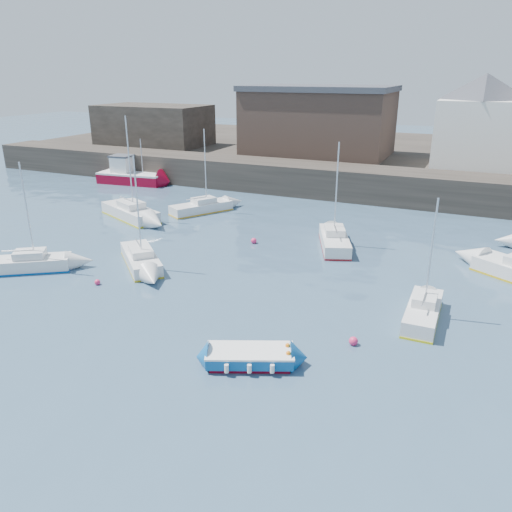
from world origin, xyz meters
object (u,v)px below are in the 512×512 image
at_px(sailboat_f, 334,240).
at_px(buoy_far, 254,243).
at_px(fishing_boat, 130,175).
at_px(buoy_mid, 353,345).
at_px(sailboat_a, 27,263).
at_px(sailboat_c, 423,311).
at_px(sailboat_h, 202,207).
at_px(buoy_near, 98,285).
at_px(sailboat_b, 141,259).
at_px(blue_dinghy, 250,356).
at_px(sailboat_e, 130,212).

relative_size(sailboat_f, buoy_far, 17.44).
xyz_separation_m(fishing_boat, sailboat_f, (26.94, -11.77, -0.45)).
height_order(sailboat_f, buoy_mid, sailboat_f).
distance_m(sailboat_a, sailboat_c, 23.94).
bearing_deg(sailboat_h, buoy_near, -81.69).
distance_m(sailboat_a, sailboat_f, 20.63).
distance_m(sailboat_f, buoy_mid, 13.76).
relative_size(fishing_boat, sailboat_f, 1.06).
bearing_deg(buoy_near, sailboat_a, -179.80).
relative_size(sailboat_c, sailboat_h, 0.86).
relative_size(sailboat_b, buoy_mid, 17.11).
bearing_deg(sailboat_a, buoy_mid, -1.75).
height_order(sailboat_b, buoy_mid, sailboat_b).
bearing_deg(buoy_mid, buoy_far, 131.89).
relative_size(sailboat_b, buoy_near, 21.12).
relative_size(sailboat_c, buoy_far, 14.80).
height_order(sailboat_f, sailboat_h, sailboat_f).
xyz_separation_m(fishing_boat, sailboat_h, (13.51, -7.46, -0.49)).
distance_m(blue_dinghy, buoy_far, 16.18).
bearing_deg(sailboat_a, blue_dinghy, -13.26).
height_order(blue_dinghy, sailboat_e, sailboat_e).
distance_m(sailboat_b, sailboat_e, 11.57).
bearing_deg(fishing_boat, buoy_mid, -38.15).
bearing_deg(fishing_boat, sailboat_c, -31.46).
distance_m(sailboat_b, buoy_mid, 15.69).
height_order(sailboat_e, sailboat_f, sailboat_e).
xyz_separation_m(sailboat_h, buoy_far, (7.80, -5.92, -0.47)).
bearing_deg(blue_dinghy, sailboat_c, 49.25).
bearing_deg(sailboat_c, buoy_mid, -124.13).
height_order(fishing_boat, buoy_mid, fishing_boat).
distance_m(blue_dinghy, buoy_near, 12.57).
xyz_separation_m(sailboat_a, buoy_mid, (21.10, -0.64, -0.48)).
relative_size(blue_dinghy, buoy_near, 12.00).
height_order(sailboat_a, sailboat_b, sailboat_b).
height_order(fishing_boat, sailboat_h, sailboat_h).
height_order(fishing_boat, sailboat_f, sailboat_f).
relative_size(blue_dinghy, sailboat_e, 0.48).
xyz_separation_m(sailboat_b, buoy_mid, (15.08, -4.32, -0.47)).
bearing_deg(sailboat_f, sailboat_h, 162.22).
bearing_deg(sailboat_c, fishing_boat, 148.54).
bearing_deg(sailboat_b, buoy_mid, -15.98).
distance_m(blue_dinghy, sailboat_b, 13.79).
bearing_deg(buoy_far, sailboat_a, -135.52).
height_order(blue_dinghy, sailboat_f, sailboat_f).
distance_m(sailboat_e, sailboat_h, 6.23).
relative_size(buoy_mid, buoy_far, 0.99).
bearing_deg(sailboat_a, sailboat_c, 7.74).
distance_m(sailboat_c, sailboat_e, 26.86).
relative_size(blue_dinghy, fishing_boat, 0.52).
relative_size(sailboat_f, buoy_near, 21.67).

